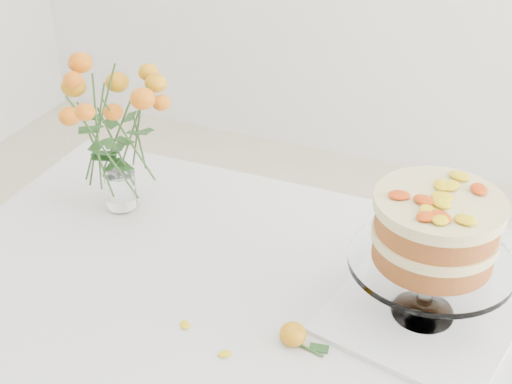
% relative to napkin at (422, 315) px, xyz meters
% --- Properties ---
extents(table, '(1.43, 0.93, 0.76)m').
position_rel_napkin_xyz_m(table, '(-0.28, -0.09, -0.09)').
color(table, tan).
rests_on(table, ground).
extents(napkin, '(0.39, 0.39, 0.01)m').
position_rel_napkin_xyz_m(napkin, '(0.00, 0.00, 0.00)').
color(napkin, white).
rests_on(napkin, table).
extents(cake_stand, '(0.30, 0.30, 0.27)m').
position_rel_napkin_xyz_m(cake_stand, '(0.00, -0.00, 0.18)').
color(cake_stand, white).
rests_on(cake_stand, napkin).
extents(rose_vase, '(0.29, 0.29, 0.37)m').
position_rel_napkin_xyz_m(rose_vase, '(-0.72, 0.11, 0.21)').
color(rose_vase, white).
rests_on(rose_vase, table).
extents(loose_rose_near, '(0.09, 0.05, 0.04)m').
position_rel_napkin_xyz_m(loose_rose_near, '(-0.20, -0.16, 0.02)').
color(loose_rose_near, gold).
rests_on(loose_rose_near, table).
extents(stray_petal_a, '(0.03, 0.02, 0.00)m').
position_rel_napkin_xyz_m(stray_petal_a, '(-0.40, -0.19, -0.00)').
color(stray_petal_a, yellow).
rests_on(stray_petal_a, table).
extents(stray_petal_b, '(0.03, 0.02, 0.00)m').
position_rel_napkin_xyz_m(stray_petal_b, '(-0.30, -0.23, -0.00)').
color(stray_petal_b, yellow).
rests_on(stray_petal_b, table).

